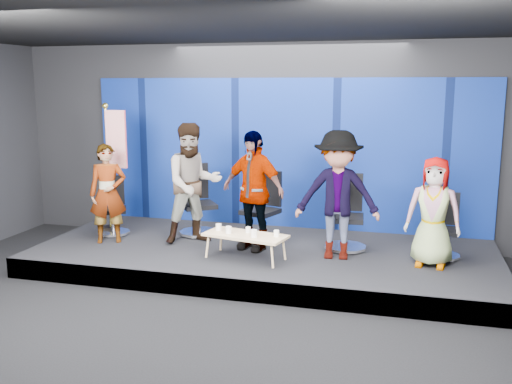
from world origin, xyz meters
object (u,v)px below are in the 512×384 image
(panelist_a, at_px, (108,194))
(chair_e, at_px, (443,236))
(chair_a, at_px, (113,215))
(chair_b, at_px, (198,212))
(chair_d, at_px, (346,225))
(panelist_e, at_px, (433,212))
(mug_a, at_px, (219,227))
(chair_c, at_px, (262,218))
(mug_b, at_px, (229,230))
(panelist_b, at_px, (193,184))
(coffee_table, at_px, (245,236))
(mug_d, at_px, (254,234))
(panelist_c, at_px, (253,191))
(panelist_d, at_px, (338,195))
(mug_e, at_px, (276,233))
(flag_stand, at_px, (114,165))
(mug_c, at_px, (248,230))

(panelist_a, bearing_deg, chair_e, -21.09)
(chair_a, xyz_separation_m, chair_b, (1.39, 0.36, 0.07))
(chair_d, xyz_separation_m, panelist_e, (1.24, -0.53, 0.39))
(chair_a, distance_m, mug_a, 2.21)
(chair_c, xyz_separation_m, mug_b, (-0.23, -1.05, 0.05))
(panelist_b, xyz_separation_m, coffee_table, (1.04, -0.64, -0.62))
(chair_d, xyz_separation_m, mug_d, (-1.18, -1.03, 0.04))
(panelist_b, relative_size, mug_a, 19.05)
(chair_a, relative_size, panelist_e, 0.64)
(chair_c, bearing_deg, chair_b, -166.19)
(panelist_b, relative_size, chair_d, 1.66)
(chair_c, height_order, panelist_c, panelist_c)
(mug_d, bearing_deg, chair_b, 136.46)
(panelist_b, xyz_separation_m, panelist_d, (2.30, -0.24, -0.02))
(panelist_e, bearing_deg, panelist_c, -175.57)
(panelist_d, xyz_separation_m, mug_b, (-1.51, -0.41, -0.51))
(panelist_c, distance_m, panelist_e, 2.63)
(panelist_e, bearing_deg, panelist_a, -171.40)
(panelist_d, height_order, chair_e, panelist_d)
(mug_e, bearing_deg, panelist_e, 10.14)
(chair_c, xyz_separation_m, mug_d, (0.18, -1.17, 0.05))
(mug_d, bearing_deg, panelist_e, 11.77)
(panelist_a, distance_m, panelist_d, 3.62)
(chair_a, height_order, mug_b, chair_a)
(panelist_a, distance_m, mug_a, 1.96)
(mug_b, distance_m, flag_stand, 2.58)
(panelist_b, relative_size, coffee_table, 1.50)
(panelist_a, xyz_separation_m, panelist_b, (1.32, 0.33, 0.16))
(chair_b, xyz_separation_m, panelist_b, (0.12, -0.49, 0.57))
(chair_a, relative_size, chair_b, 0.83)
(chair_b, bearing_deg, mug_a, -90.45)
(chair_d, xyz_separation_m, mug_c, (-1.33, -0.81, 0.03))
(chair_e, distance_m, flag_stand, 5.38)
(chair_c, bearing_deg, mug_d, -62.73)
(chair_c, distance_m, chair_d, 1.37)
(panelist_c, bearing_deg, flag_stand, -169.48)
(chair_d, height_order, panelist_d, panelist_d)
(chair_b, distance_m, mug_d, 1.83)
(panelist_d, distance_m, mug_b, 1.65)
(chair_a, relative_size, mug_b, 9.52)
(mug_e, bearing_deg, panelist_b, 156.82)
(chair_a, xyz_separation_m, mug_d, (2.71, -0.90, 0.10))
(chair_c, height_order, mug_e, chair_c)
(chair_b, xyz_separation_m, mug_e, (1.62, -1.13, 0.03))
(chair_c, relative_size, panelist_e, 0.74)
(chair_e, bearing_deg, mug_d, -151.69)
(panelist_a, xyz_separation_m, mug_a, (1.92, -0.20, -0.37))
(chair_b, relative_size, coffee_table, 0.92)
(chair_c, height_order, mug_b, chair_c)
(flag_stand, bearing_deg, panelist_e, -6.83)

